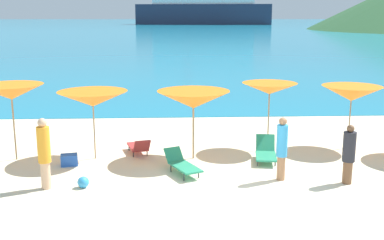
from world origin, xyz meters
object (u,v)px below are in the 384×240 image
object	(u,v)px
lounge_chair_2	(182,164)
lounge_chair_3	(139,147)
umbrella_2	(193,100)
beachgoer_1	(349,153)
beachgoer_0	(282,147)
cooler_box	(69,160)
umbrella_1	(93,99)
lounge_chair_1	(266,152)
cruise_ship	(204,3)
beach_ball	(83,182)
umbrella_0	(11,92)
beachgoer_2	(44,152)
umbrella_3	(270,89)
umbrella_4	(352,93)

from	to	relation	value
lounge_chair_2	lounge_chair_3	size ratio (longest dim) A/B	1.03
umbrella_2	beachgoer_1	xyz separation A→B (m)	(4.04, -2.49, -1.04)
lounge_chair_3	beachgoer_0	size ratio (longest dim) A/B	0.88
beachgoer_1	cooler_box	distance (m)	8.11
umbrella_1	lounge_chair_3	distance (m)	2.17
lounge_chair_1	lounge_chair_2	xyz separation A→B (m)	(-2.65, -1.11, 0.00)
lounge_chair_2	cruise_ship	bearing A→B (deg)	60.81
beach_ball	umbrella_0	bearing A→B (deg)	134.13
umbrella_1	beach_ball	world-z (taller)	umbrella_1
umbrella_1	cruise_ship	size ratio (longest dim) A/B	0.04
lounge_chair_3	beach_ball	world-z (taller)	lounge_chair_3
umbrella_2	beachgoer_2	world-z (taller)	umbrella_2
beachgoer_2	cruise_ship	bearing A→B (deg)	163.60
umbrella_1	umbrella_2	world-z (taller)	umbrella_2
umbrella_2	umbrella_3	distance (m)	2.74
umbrella_0	cooler_box	world-z (taller)	umbrella_0
lounge_chair_1	lounge_chair_3	distance (m)	4.09
cooler_box	umbrella_2	bearing A→B (deg)	-4.00
umbrella_0	umbrella_2	world-z (taller)	umbrella_0
umbrella_0	umbrella_1	size ratio (longest dim) A/B	1.03
umbrella_2	lounge_chair_2	world-z (taller)	umbrella_2
umbrella_2	beachgoer_2	size ratio (longest dim) A/B	1.22
beachgoer_1	beachgoer_2	world-z (taller)	beachgoer_2
beachgoer_1	umbrella_4	bearing A→B (deg)	21.22
beach_ball	cooler_box	world-z (taller)	cooler_box
lounge_chair_2	beachgoer_2	distance (m)	3.82
umbrella_3	beach_ball	size ratio (longest dim) A/B	7.40
umbrella_1	umbrella_2	xyz separation A→B (m)	(3.11, -0.12, -0.03)
beachgoer_1	cruise_ship	bearing A→B (deg)	39.13
lounge_chair_3	beachgoer_1	distance (m)	6.55
beachgoer_2	cooler_box	bearing A→B (deg)	163.07
lounge_chair_3	cooler_box	xyz separation A→B (m)	(-2.04, -1.03, -0.10)
lounge_chair_3	beach_ball	size ratio (longest dim) A/B	5.07
umbrella_2	lounge_chair_3	bearing A→B (deg)	164.30
umbrella_2	beachgoer_2	bearing A→B (deg)	-147.91
lounge_chair_1	beachgoer_1	world-z (taller)	beachgoer_1
umbrella_0	beachgoer_1	distance (m)	10.07
lounge_chair_2	beachgoer_1	xyz separation A→B (m)	(4.44, -1.04, 0.57)
lounge_chair_1	cooler_box	xyz separation A→B (m)	(-6.05, -0.20, -0.12)
cooler_box	umbrella_3	bearing A→B (deg)	0.89
umbrella_1	cooler_box	distance (m)	2.00
beachgoer_0	cruise_ship	distance (m)	206.20
umbrella_4	beachgoer_1	bearing A→B (deg)	-110.88
lounge_chair_2	beachgoer_0	size ratio (longest dim) A/B	0.91
umbrella_4	beachgoer_1	xyz separation A→B (m)	(-1.31, -3.43, -1.04)
umbrella_0	beachgoer_2	xyz separation A→B (m)	(1.59, -2.64, -1.14)
lounge_chair_1	beach_ball	xyz separation A→B (m)	(-5.29, -2.15, -0.13)
umbrella_1	umbrella_3	distance (m)	5.74
umbrella_3	lounge_chair_2	bearing A→B (deg)	-141.34
umbrella_1	umbrella_3	xyz separation A→B (m)	(5.68, 0.81, 0.15)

